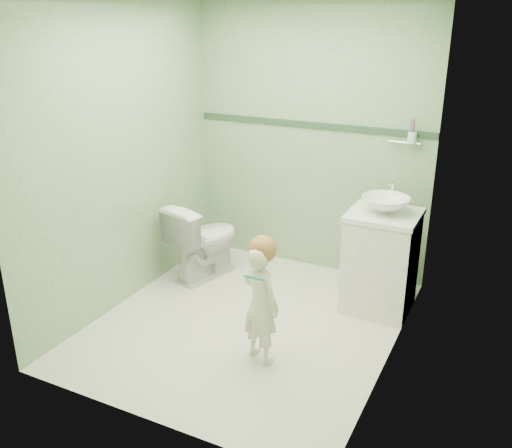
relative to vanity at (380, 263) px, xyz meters
The scene contains 12 objects.
ground 1.16m from the vanity, 140.19° to the right, with size 2.50×2.50×0.00m, color silver.
room_shell 1.35m from the vanity, 140.19° to the right, with size 2.50×2.54×2.40m.
trim_stripe 1.38m from the vanity, 147.36° to the left, with size 2.20×0.02×0.05m, color #2B4630.
vanity is the anchor object (origin of this frame).
counter 0.41m from the vanity, ahead, with size 0.54×0.52×0.04m, color white.
basin 0.49m from the vanity, ahead, with size 0.37×0.37×0.13m, color white.
faucet 0.60m from the vanity, 90.00° to the left, with size 0.03×0.13×0.18m.
cup_holder 1.05m from the vanity, 83.78° to the left, with size 0.26×0.07×0.21m.
toilet 1.58m from the vanity, behind, with size 0.40×0.70×0.71m, color white.
toddler 1.21m from the vanity, 116.67° to the right, with size 0.31×0.21×0.86m, color white.
hair_cap 1.26m from the vanity, 117.21° to the right, with size 0.19×0.19×0.19m, color #9E5F33.
teal_toothbrush 1.36m from the vanity, 113.03° to the right, with size 0.11×0.14×0.08m.
Camera 1 is at (1.75, -3.39, 2.28)m, focal length 39.19 mm.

